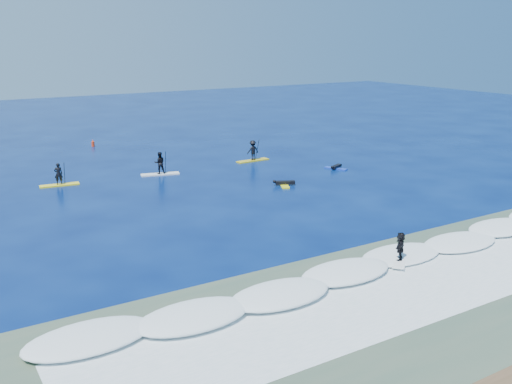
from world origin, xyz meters
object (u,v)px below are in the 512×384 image
sup_paddler_left (59,178)px  marker_buoy (93,143)px  prone_paddler_far (336,167)px  wave_surfer (400,248)px  sup_paddler_center (160,165)px  sup_paddler_right (253,152)px  prone_paddler_near (284,183)px

sup_paddler_left → marker_buoy: size_ratio=3.91×
prone_paddler_far → wave_surfer: (-10.57, -17.95, 0.71)m
sup_paddler_center → marker_buoy: size_ratio=4.25×
prone_paddler_far → wave_surfer: wave_surfer is taller
wave_surfer → sup_paddler_right: bearing=33.2°
sup_paddler_center → sup_paddler_right: size_ratio=1.01×
prone_paddler_far → marker_buoy: marker_buoy is taller
sup_paddler_center → prone_paddler_near: size_ratio=1.47×
sup_paddler_left → prone_paddler_far: bearing=-9.9°
marker_buoy → wave_surfer: bearing=-83.9°
prone_paddler_near → wave_surfer: size_ratio=1.13×
sup_paddler_left → prone_paddler_near: size_ratio=1.35×
prone_paddler_near → wave_surfer: wave_surfer is taller
sup_paddler_left → prone_paddler_far: sup_paddler_left is taller
sup_paddler_left → sup_paddler_right: size_ratio=0.93×
sup_paddler_center → marker_buoy: sup_paddler_center is taller
marker_buoy → sup_paddler_left: bearing=-114.8°
prone_paddler_near → wave_surfer: 16.16m
prone_paddler_far → sup_paddler_right: bearing=10.0°
sup_paddler_center → sup_paddler_right: (9.14, 0.56, 0.04)m
prone_paddler_near → marker_buoy: size_ratio=2.89×
sup_paddler_left → wave_surfer: sup_paddler_left is taller
sup_paddler_left → sup_paddler_right: bearing=6.7°
sup_paddler_center → prone_paddler_far: 14.73m
prone_paddler_near → prone_paddler_far: 7.18m
sup_paddler_center → prone_paddler_far: bearing=-8.7°
prone_paddler_near → prone_paddler_far: (6.82, 2.24, -0.01)m
sup_paddler_center → marker_buoy: (-1.18, 15.00, -0.48)m
prone_paddler_near → prone_paddler_far: prone_paddler_near is taller
sup_paddler_right → marker_buoy: sup_paddler_right is taller
prone_paddler_near → sup_paddler_center: bearing=64.4°
prone_paddler_far → prone_paddler_near: bearing=83.9°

